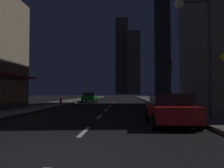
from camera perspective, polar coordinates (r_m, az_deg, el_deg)
ground_plane at (r=37.45m, az=0.83°, el=-4.44°), size 78.00×136.00×0.10m
sidewalk_right at (r=37.81m, az=11.52°, el=-4.18°), size 4.00×76.00×0.15m
sidewalk_left at (r=38.37m, az=-9.70°, el=-4.16°), size 4.00×76.00×0.15m
lane_marking_center at (r=19.10m, az=-1.46°, el=-6.57°), size 0.16×33.40×0.01m
skyscraper_distant_tall at (r=164.39m, az=2.48°, el=7.03°), size 8.98×5.11×54.89m
skyscraper_distant_mid at (r=156.78m, az=5.47°, el=5.31°), size 8.71×7.72×43.15m
skyscraper_distant_short at (r=136.33m, az=12.53°, el=9.85°), size 8.61×5.98×59.00m
skyscraper_distant_slender at (r=141.18m, az=12.36°, el=7.95°), size 6.40×6.67×51.83m
car_parked_near at (r=10.72m, az=14.34°, el=-6.11°), size 1.98×4.24×1.45m
car_parked_far at (r=33.62m, az=-5.62°, el=-3.35°), size 1.98×4.24×1.45m
fire_hydrant_far_left at (r=27.10m, az=-12.78°, el=-4.23°), size 0.42×0.30×0.65m
traffic_light_near_right at (r=20.63m, az=14.26°, el=2.69°), size 0.32×0.48×4.20m
traffic_light_far_left at (r=44.30m, az=-5.96°, el=0.14°), size 0.32×0.48×4.20m
street_lamp_right at (r=13.71m, az=19.87°, el=13.10°), size 1.96×0.56×6.58m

